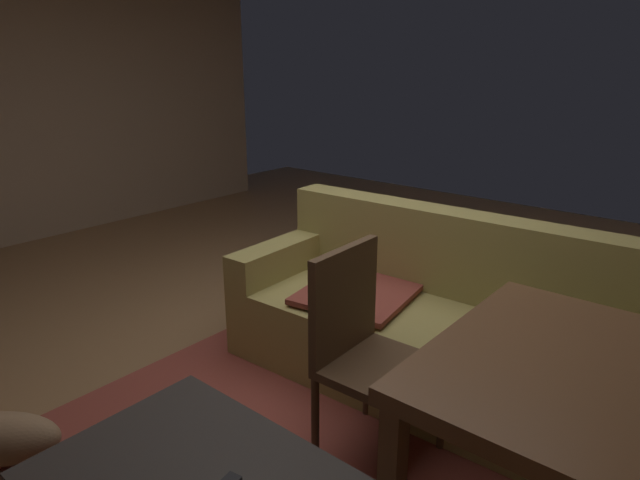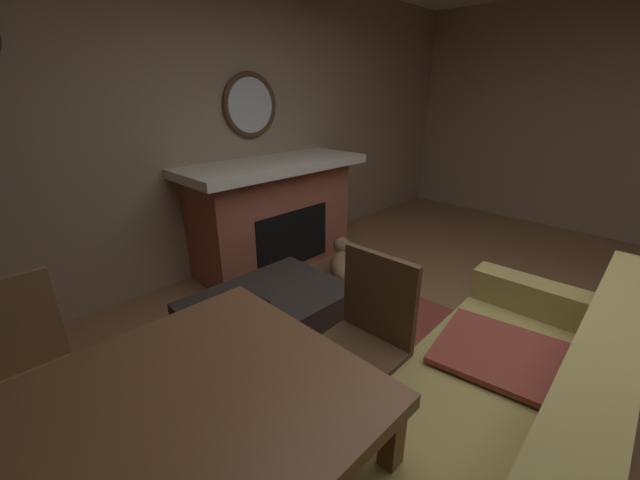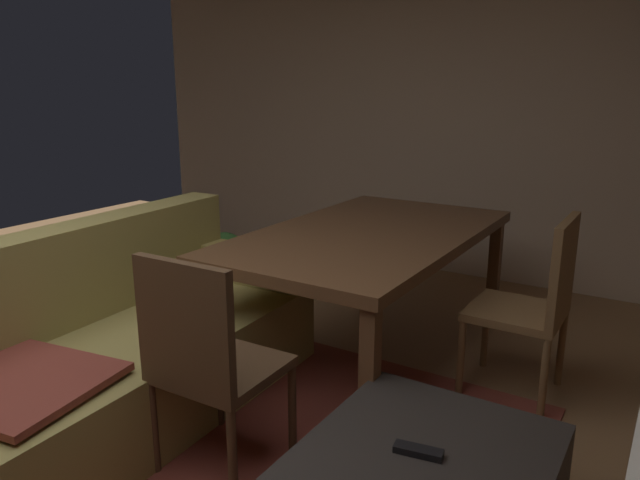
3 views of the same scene
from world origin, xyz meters
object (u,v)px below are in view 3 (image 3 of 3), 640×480
at_px(dining_chair_west, 206,356).
at_px(dining_chair_south, 536,298).
at_px(couch, 95,362).
at_px(tv_remote, 418,451).
at_px(potted_plant, 225,264).
at_px(dining_table, 368,242).

height_order(dining_chair_west, dining_chair_south, same).
bearing_deg(couch, tv_remote, -87.57).
xyz_separation_m(tv_remote, potted_plant, (1.50, 2.13, -0.10)).
height_order(dining_table, dining_chair_west, dining_chair_west).
relative_size(couch, dining_chair_south, 2.43).
distance_m(dining_chair_west, dining_chair_south, 1.63).
distance_m(couch, tv_remote, 1.55).
bearing_deg(dining_chair_west, potted_plant, 39.22).
relative_size(tv_remote, potted_plant, 0.31).
height_order(couch, dining_chair_south, dining_chair_south).
bearing_deg(dining_chair_south, dining_chair_west, 145.26).
bearing_deg(couch, dining_chair_west, -89.87).
height_order(dining_table, potted_plant, dining_table).
xyz_separation_m(couch, dining_chair_south, (1.34, -1.61, 0.21)).
distance_m(dining_table, dining_chair_west, 1.35).
bearing_deg(tv_remote, dining_chair_south, -13.25).
bearing_deg(couch, potted_plant, 20.57).
bearing_deg(dining_chair_west, couch, 90.13).
bearing_deg(tv_remote, dining_table, 23.96).
xyz_separation_m(couch, dining_table, (1.34, -0.69, 0.36)).
relative_size(dining_table, dining_chair_west, 2.03).
relative_size(couch, tv_remote, 14.14).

